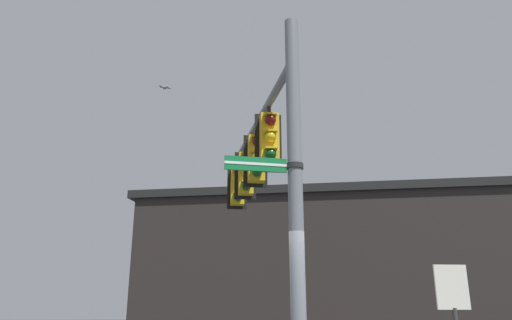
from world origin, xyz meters
TOP-DOWN VIEW (x-y plane):
  - signal_pole at (0.00, 0.00)m, footprint 0.23×0.23m
  - mast_arm at (0.28, -3.12)m, footprint 0.72×6.26m
  - traffic_light_nearest_pole at (0.16, -1.70)m, footprint 0.54×0.49m
  - traffic_light_mid_inner at (0.27, -2.98)m, footprint 0.54×0.49m
  - traffic_light_mid_outer at (0.39, -4.27)m, footprint 0.54×0.49m
  - traffic_light_arm_end at (0.51, -5.55)m, footprint 0.54×0.49m
  - street_name_sign at (0.33, 0.03)m, footprint 1.24×0.27m
  - bird_flying at (2.54, -4.89)m, footprint 0.34×0.31m
  - storefront_building at (-3.35, -12.36)m, footprint 15.31×10.59m
  - historical_marker at (-2.96, -1.16)m, footprint 0.60×0.08m

SIDE VIEW (x-z plane):
  - historical_marker at x=-2.96m, z-range 0.34..2.47m
  - storefront_building at x=-3.35m, z-range 0.01..5.59m
  - signal_pole at x=0.00m, z-range 0.00..6.11m
  - street_name_sign at x=0.33m, z-range 3.41..3.63m
  - traffic_light_nearest_pole at x=0.16m, z-range 3.89..5.21m
  - traffic_light_mid_inner at x=0.27m, z-range 3.89..5.21m
  - traffic_light_mid_outer at x=0.39m, z-range 3.89..5.21m
  - traffic_light_arm_end at x=0.51m, z-range 3.89..5.21m
  - mast_arm at x=0.28m, z-range 5.25..5.40m
  - bird_flying at x=2.54m, z-range 7.02..7.13m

